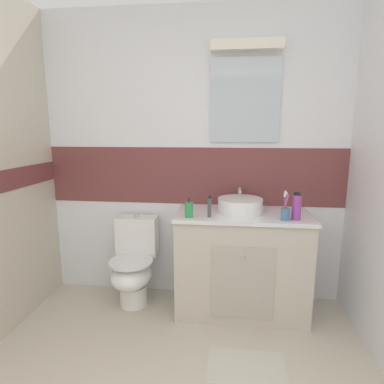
{
  "coord_description": "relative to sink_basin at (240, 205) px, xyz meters",
  "views": [
    {
      "loc": [
        0.31,
        -0.34,
        1.5
      ],
      "look_at": [
        0.04,
        1.98,
        1.04
      ],
      "focal_mm": 29.65,
      "sensor_mm": 36.0,
      "label": 1
    }
  ],
  "objects": [
    {
      "name": "bath_mat",
      "position": [
        0.04,
        -0.69,
        -0.91
      ],
      "size": [
        0.5,
        0.32,
        0.01
      ],
      "primitive_type": "cube",
      "color": "beige",
      "rests_on": "ground_plane"
    },
    {
      "name": "soap_dispenser",
      "position": [
        -0.39,
        -0.19,
        -0.0
      ],
      "size": [
        0.06,
        0.06,
        0.16
      ],
      "color": "green",
      "rests_on": "vanity_cabinet"
    },
    {
      "name": "vanity_cabinet",
      "position": [
        0.02,
        -0.01,
        -0.49
      ],
      "size": [
        1.06,
        0.54,
        0.85
      ],
      "color": "beige",
      "rests_on": "ground_plane"
    },
    {
      "name": "toothpaste_tube_upright",
      "position": [
        -0.24,
        -0.17,
        0.02
      ],
      "size": [
        0.03,
        0.03,
        0.16
      ],
      "color": "#4C4C51",
      "rests_on": "vanity_cabinet"
    },
    {
      "name": "toothbrush_cup",
      "position": [
        0.32,
        -0.19,
        -0.0
      ],
      "size": [
        0.07,
        0.07,
        0.22
      ],
      "color": "#4C7299",
      "rests_on": "vanity_cabinet"
    },
    {
      "name": "toilet",
      "position": [
        -0.9,
        0.0,
        -0.56
      ],
      "size": [
        0.37,
        0.5,
        0.76
      ],
      "color": "white",
      "rests_on": "ground_plane"
    },
    {
      "name": "wall_back_tiled",
      "position": [
        -0.4,
        0.3,
        0.35
      ],
      "size": [
        3.2,
        0.2,
        2.5
      ],
      "color": "white",
      "rests_on": "ground_plane"
    },
    {
      "name": "sink_basin",
      "position": [
        0.0,
        0.0,
        0.0
      ],
      "size": [
        0.36,
        0.4,
        0.17
      ],
      "color": "white",
      "rests_on": "vanity_cabinet"
    },
    {
      "name": "mouthwash_bottle",
      "position": [
        0.4,
        -0.17,
        0.04
      ],
      "size": [
        0.07,
        0.07,
        0.21
      ],
      "color": "#993F99",
      "rests_on": "vanity_cabinet"
    }
  ]
}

